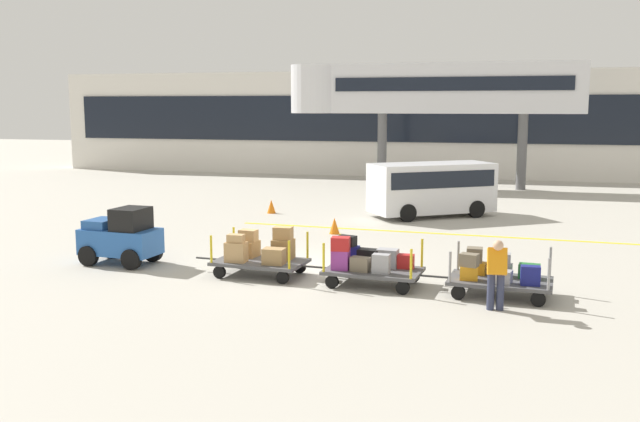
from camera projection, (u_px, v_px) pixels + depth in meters
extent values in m
plane|color=#B2ADA0|center=(298.00, 267.00, 19.00)|extent=(120.00, 120.00, 0.00)
cube|color=yellow|center=(438.00, 233.00, 24.00)|extent=(14.36, 0.87, 0.01)
cube|color=silver|center=(420.00, 124.00, 43.34)|extent=(47.75, 2.40, 6.43)
cube|color=black|center=(417.00, 119.00, 42.10)|extent=(45.36, 0.12, 2.80)
cube|color=silver|center=(452.00, 88.00, 36.70)|extent=(13.30, 2.20, 2.60)
cylinder|color=silver|center=(318.00, 89.00, 38.57)|extent=(3.00, 3.00, 2.60)
cube|color=black|center=(450.00, 84.00, 35.58)|extent=(11.97, 0.08, 0.70)
cylinder|color=#59595B|center=(382.00, 150.00, 38.13)|extent=(0.50, 0.50, 3.92)
cylinder|color=#59595B|center=(522.00, 152.00, 36.25)|extent=(0.50, 0.50, 3.92)
cube|color=#2659A5|center=(121.00, 241.00, 19.35)|extent=(2.17, 1.25, 0.70)
cube|color=black|center=(131.00, 219.00, 19.14)|extent=(0.87, 1.04, 0.60)
cube|color=#225095|center=(102.00, 223.00, 19.47)|extent=(0.77, 0.98, 0.24)
cylinder|color=black|center=(112.00, 249.00, 20.11)|extent=(0.57, 0.22, 0.56)
cylinder|color=black|center=(88.00, 256.00, 19.14)|extent=(0.57, 0.22, 0.56)
cylinder|color=black|center=(153.00, 252.00, 19.67)|extent=(0.57, 0.22, 0.56)
cylinder|color=black|center=(131.00, 259.00, 18.69)|extent=(0.57, 0.22, 0.56)
cube|color=#4C4C4F|center=(260.00, 262.00, 18.03)|extent=(2.39, 1.56, 0.08)
cylinder|color=gold|center=(234.00, 240.00, 18.91)|extent=(0.06, 0.06, 0.70)
cylinder|color=gold|center=(211.00, 249.00, 17.71)|extent=(0.06, 0.06, 0.70)
cylinder|color=gold|center=(307.00, 245.00, 18.23)|extent=(0.06, 0.06, 0.70)
cylinder|color=gold|center=(289.00, 255.00, 17.02)|extent=(0.06, 0.06, 0.70)
cylinder|color=black|center=(240.00, 262.00, 18.89)|extent=(0.33, 0.12, 0.32)
cylinder|color=black|center=(220.00, 272.00, 17.78)|extent=(0.33, 0.12, 0.32)
cylinder|color=black|center=(300.00, 267.00, 18.33)|extent=(0.33, 0.12, 0.32)
cylinder|color=black|center=(283.00, 277.00, 17.22)|extent=(0.33, 0.12, 0.32)
cylinder|color=#333333|center=(208.00, 259.00, 18.52)|extent=(0.70, 0.10, 0.05)
cube|color=#A87F4C|center=(249.00, 249.00, 18.46)|extent=(0.53, 0.57, 0.42)
cube|color=tan|center=(236.00, 252.00, 17.83)|extent=(0.53, 0.37, 0.51)
cube|color=olive|center=(283.00, 249.00, 18.16)|extent=(0.51, 0.52, 0.51)
cube|color=#9E7A4C|center=(274.00, 256.00, 17.56)|extent=(0.54, 0.39, 0.40)
cube|color=tan|center=(248.00, 235.00, 18.41)|extent=(0.48, 0.35, 0.30)
cube|color=tan|center=(236.00, 238.00, 17.77)|extent=(0.42, 0.28, 0.20)
cube|color=#A87F4C|center=(283.00, 233.00, 18.10)|extent=(0.48, 0.35, 0.33)
cube|color=#4C4C4F|center=(373.00, 271.00, 17.05)|extent=(2.39, 1.56, 0.08)
cylinder|color=gold|center=(340.00, 247.00, 17.94)|extent=(0.06, 0.06, 0.70)
cylinder|color=gold|center=(324.00, 257.00, 16.74)|extent=(0.06, 0.06, 0.70)
cylinder|color=gold|center=(422.00, 253.00, 17.25)|extent=(0.06, 0.06, 0.70)
cylinder|color=gold|center=(411.00, 264.00, 16.05)|extent=(0.06, 0.06, 0.70)
cylinder|color=black|center=(347.00, 271.00, 17.92)|extent=(0.33, 0.12, 0.32)
cylinder|color=black|center=(332.00, 282.00, 16.81)|extent=(0.33, 0.12, 0.32)
cylinder|color=black|center=(413.00, 276.00, 17.36)|extent=(0.33, 0.12, 0.32)
cylinder|color=black|center=(403.00, 288.00, 16.25)|extent=(0.33, 0.12, 0.32)
cylinder|color=#333333|center=(315.00, 267.00, 17.54)|extent=(0.70, 0.10, 0.05)
cube|color=navy|center=(347.00, 255.00, 17.52)|extent=(0.61, 0.31, 0.48)
cube|color=#8C338C|center=(340.00, 260.00, 16.97)|extent=(0.42, 0.32, 0.48)
cube|color=black|center=(368.00, 258.00, 17.36)|extent=(0.62, 0.42, 0.43)
cube|color=#726651|center=(360.00, 264.00, 16.80)|extent=(0.50, 0.33, 0.35)
cube|color=#99999E|center=(388.00, 258.00, 17.22)|extent=(0.53, 0.40, 0.46)
cube|color=#99999E|center=(381.00, 264.00, 16.60)|extent=(0.42, 0.28, 0.46)
cube|color=red|center=(406.00, 261.00, 17.12)|extent=(0.40, 0.26, 0.34)
cube|color=black|center=(347.00, 241.00, 17.46)|extent=(0.48, 0.38, 0.26)
cube|color=red|center=(341.00, 244.00, 16.91)|extent=(0.47, 0.39, 0.32)
cube|color=#4C4C4F|center=(500.00, 281.00, 16.08)|extent=(2.39, 1.56, 0.08)
cylinder|color=gray|center=(458.00, 255.00, 16.96)|extent=(0.06, 0.06, 0.70)
cylinder|color=gray|center=(450.00, 267.00, 15.76)|extent=(0.06, 0.06, 0.70)
cylinder|color=gray|center=(550.00, 262.00, 16.28)|extent=(0.06, 0.06, 0.70)
cylinder|color=gray|center=(549.00, 274.00, 15.07)|extent=(0.06, 0.06, 0.70)
cylinder|color=black|center=(465.00, 280.00, 16.94)|extent=(0.33, 0.12, 0.32)
cylinder|color=black|center=(458.00, 293.00, 15.83)|extent=(0.33, 0.12, 0.32)
cylinder|color=black|center=(540.00, 286.00, 16.38)|extent=(0.33, 0.12, 0.32)
cylinder|color=black|center=(538.00, 299.00, 15.27)|extent=(0.33, 0.12, 0.32)
cylinder|color=#333333|center=(435.00, 277.00, 16.57)|extent=(0.70, 0.10, 0.05)
cube|color=orange|center=(474.00, 268.00, 16.58)|extent=(0.60, 0.38, 0.29)
cube|color=orange|center=(469.00, 273.00, 16.00)|extent=(0.41, 0.30, 0.31)
cube|color=#99999E|center=(500.00, 270.00, 16.36)|extent=(0.55, 0.44, 0.30)
cube|color=#99999E|center=(500.00, 277.00, 15.70)|extent=(0.55, 0.44, 0.29)
cube|color=#236B2D|center=(529.00, 271.00, 16.15)|extent=(0.50, 0.38, 0.33)
cube|color=navy|center=(530.00, 276.00, 15.51)|extent=(0.43, 0.27, 0.44)
cube|color=#726651|center=(475.00, 255.00, 16.53)|extent=(0.36, 0.34, 0.34)
cube|color=#726651|center=(469.00, 260.00, 15.95)|extent=(0.46, 0.38, 0.29)
cube|color=#99999E|center=(501.00, 258.00, 16.32)|extent=(0.45, 0.31, 0.25)
cylinder|color=#2D334C|center=(491.00, 291.00, 15.01)|extent=(0.16, 0.16, 0.82)
cylinder|color=#2D334C|center=(500.00, 291.00, 14.98)|extent=(0.16, 0.16, 0.82)
cube|color=orange|center=(497.00, 261.00, 14.80)|extent=(0.44, 0.46, 0.61)
sphere|color=tan|center=(498.00, 245.00, 14.63)|extent=(0.22, 0.22, 0.22)
cube|color=silver|center=(432.00, 187.00, 27.59)|extent=(5.03, 4.29, 1.90)
cube|color=black|center=(432.00, 177.00, 27.53)|extent=(4.74, 4.11, 0.64)
cylinder|color=black|center=(407.00, 213.00, 26.40)|extent=(0.70, 0.58, 0.68)
cylinder|color=black|center=(476.00, 209.00, 27.39)|extent=(0.70, 0.58, 0.68)
cone|color=orange|center=(334.00, 226.00, 23.94)|extent=(0.36, 0.36, 0.55)
cone|color=orange|center=(271.00, 206.00, 28.53)|extent=(0.36, 0.36, 0.55)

